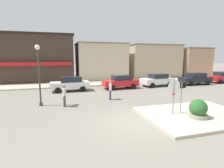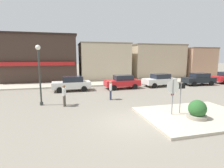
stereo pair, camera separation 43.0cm
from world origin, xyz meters
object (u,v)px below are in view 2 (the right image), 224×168
Objects in this scene: one_way_sign at (180,95)px; parked_car_third at (160,80)px; parked_car_nearest at (72,83)px; parked_car_second at (122,82)px; lamp_post at (39,66)px; planter at (197,111)px; parked_car_fourth at (199,79)px; pedestrian_crossing_near at (64,95)px; stop_sign at (173,92)px; pedestrian_crossing_far at (111,90)px.

one_way_sign is 10.88m from parked_car_third.
parked_car_nearest and parked_car_second have the same top height.
lamp_post is 1.12× the size of parked_car_nearest.
planter is 0.30× the size of parked_car_fourth.
lamp_post is at bearing 151.68° from one_way_sign.
pedestrian_crossing_near is (1.70, -0.73, -2.09)m from lamp_post.
planter is at bearing -34.13° from pedestrian_crossing_near.
parked_car_third is at bearing 0.93° from parked_car_nearest.
one_way_sign is 0.46× the size of lamp_post.
parked_car_nearest is at bearing 179.34° from parked_car_second.
parked_car_fourth is at bearing 44.93° from one_way_sign.
parked_car_fourth reaches higher than planter.
parked_car_third is at bearing 28.21° from pedestrian_crossing_near.
parked_car_nearest is (-6.67, 10.88, 0.25)m from planter.
planter is 0.30× the size of parked_car_second.
lamp_post is at bearing -147.87° from parked_car_second.
parked_car_second is at bearing 95.35° from planter.
one_way_sign reaches higher than parked_car_second.
stop_sign is at bearing -136.59° from parked_car_fourth.
planter is at bearing -32.26° from lamp_post.
lamp_post reaches higher than one_way_sign.
lamp_post reaches higher than pedestrian_crossing_far.
parked_car_nearest is at bearing 121.54° from planter.
parked_car_third is at bearing 176.88° from parked_car_fourth.
lamp_post is 1.09× the size of parked_car_third.
stop_sign is 0.57× the size of parked_car_nearest.
parked_car_second reaches higher than planter.
pedestrian_crossing_far reaches higher than planter.
parked_car_second is (8.08, 5.07, -2.15)m from lamp_post.
planter is 12.76m from parked_car_nearest.
pedestrian_crossing_far is (-7.45, -4.95, 0.06)m from parked_car_third.
pedestrian_crossing_near is at bearing -164.10° from pedestrian_crossing_far.
parked_car_fourth is at bearing -3.12° from parked_car_third.
stop_sign is at bearing 135.32° from planter.
pedestrian_crossing_near is 1.00× the size of pedestrian_crossing_far.
parked_car_second is at bearing -0.66° from parked_car_nearest.
pedestrian_crossing_far is (-3.18, 5.04, -0.46)m from one_way_sign.
one_way_sign is at bearing -28.32° from lamp_post.
parked_car_second is 2.53× the size of pedestrian_crossing_near.
parked_car_nearest is 10.55m from parked_car_third.
stop_sign is 9.85m from parked_car_second.
one_way_sign reaches higher than parked_car_nearest.
lamp_post reaches higher than parked_car_fourth.
parked_car_nearest is at bearing 122.58° from one_way_sign.
parked_car_nearest is 16.00m from parked_car_fourth.
planter is 10.86m from parked_car_second.
parked_car_third is at bearing 64.20° from stop_sign.
parked_car_nearest is at bearing 122.92° from pedestrian_crossing_far.
pedestrian_crossing_near is 3.96m from pedestrian_crossing_far.
parked_car_nearest is at bearing 64.81° from lamp_post.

